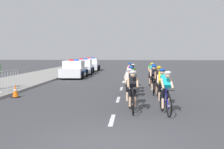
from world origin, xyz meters
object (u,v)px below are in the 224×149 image
(cyclist_lead, at_px, (133,90))
(cyclist_third, at_px, (129,86))
(cyclist_seventh, at_px, (132,79))
(cyclist_eleventh, at_px, (130,74))
(cyclist_fifth, at_px, (131,81))
(cyclist_eighth, at_px, (154,79))
(cyclist_fourth, at_px, (162,86))
(police_car_second, at_px, (83,67))
(traffic_cone_near, at_px, (15,91))
(cyclist_tenth, at_px, (153,76))
(police_car_nearest, at_px, (74,70))
(crowd_barrier_rear, at_px, (8,80))
(police_car_third, at_px, (91,65))
(cyclist_twelfth, at_px, (151,74))
(cyclist_second, at_px, (166,92))
(cyclist_ninth, at_px, (133,77))
(cyclist_sixth, at_px, (159,82))

(cyclist_lead, distance_m, cyclist_third, 1.22)
(cyclist_seventh, xyz_separation_m, cyclist_eleventh, (-0.10, 3.17, 0.00))
(cyclist_third, bearing_deg, cyclist_fifth, 88.37)
(cyclist_eighth, bearing_deg, cyclist_eleventh, 111.42)
(cyclist_fourth, xyz_separation_m, police_car_second, (-6.16, 17.30, -0.11))
(cyclist_eleventh, bearing_deg, traffic_cone_near, -138.58)
(cyclist_tenth, distance_m, cyclist_eleventh, 1.93)
(cyclist_fourth, bearing_deg, traffic_cone_near, 166.07)
(cyclist_fifth, relative_size, police_car_second, 0.38)
(cyclist_fourth, bearing_deg, cyclist_seventh, 110.21)
(police_car_nearest, bearing_deg, cyclist_tenth, -50.55)
(cyclist_eighth, bearing_deg, police_car_second, 113.47)
(crowd_barrier_rear, bearing_deg, police_car_third, 84.80)
(police_car_nearest, relative_size, police_car_second, 0.99)
(cyclist_eighth, bearing_deg, police_car_third, 107.35)
(cyclist_lead, xyz_separation_m, police_car_nearest, (-4.98, 13.89, -0.11))
(cyclist_fourth, relative_size, cyclist_twelfth, 1.00)
(cyclist_eighth, bearing_deg, cyclist_fifth, -130.87)
(police_car_nearest, relative_size, police_car_third, 0.99)
(cyclist_second, relative_size, police_car_second, 0.38)
(cyclist_ninth, distance_m, traffic_cone_near, 6.35)
(cyclist_fifth, xyz_separation_m, cyclist_eighth, (1.18, 1.37, 0.00))
(cyclist_fourth, bearing_deg, police_car_third, 105.13)
(cyclist_seventh, height_order, police_car_third, police_car_third)
(cyclist_eighth, height_order, traffic_cone_near, cyclist_eighth)
(cyclist_fourth, bearing_deg, cyclist_eleventh, 101.53)
(police_car_third, bearing_deg, cyclist_lead, -78.31)
(cyclist_twelfth, xyz_separation_m, crowd_barrier_rear, (-7.92, -3.04, -0.14))
(cyclist_ninth, bearing_deg, cyclist_fifth, -91.79)
(cyclist_fifth, xyz_separation_m, police_car_third, (-4.91, 20.87, -0.11))
(cyclist_fifth, height_order, cyclist_sixth, same)
(cyclist_eighth, bearing_deg, cyclist_second, -89.61)
(cyclist_seventh, xyz_separation_m, traffic_cone_near, (-5.54, -1.63, -0.48))
(cyclist_eighth, distance_m, police_car_second, 15.30)
(cyclist_eighth, height_order, police_car_second, police_car_second)
(cyclist_fifth, bearing_deg, cyclist_ninth, 88.21)
(police_car_third, bearing_deg, cyclist_tenth, -70.77)
(cyclist_sixth, relative_size, cyclist_eighth, 1.00)
(cyclist_lead, relative_size, cyclist_seventh, 1.00)
(cyclist_ninth, relative_size, police_car_third, 0.38)
(cyclist_ninth, distance_m, police_car_second, 13.62)
(cyclist_seventh, relative_size, cyclist_twelfth, 1.00)
(cyclist_lead, height_order, traffic_cone_near, cyclist_lead)
(cyclist_eighth, relative_size, cyclist_ninth, 1.00)
(police_car_nearest, height_order, traffic_cone_near, police_car_nearest)
(cyclist_second, xyz_separation_m, cyclist_seventh, (-1.19, 4.86, 0.00))
(cyclist_tenth, distance_m, police_car_second, 13.69)
(cyclist_lead, height_order, cyclist_twelfth, same)
(cyclist_second, distance_m, police_car_second, 19.83)
(cyclist_fourth, distance_m, cyclist_ninth, 4.78)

